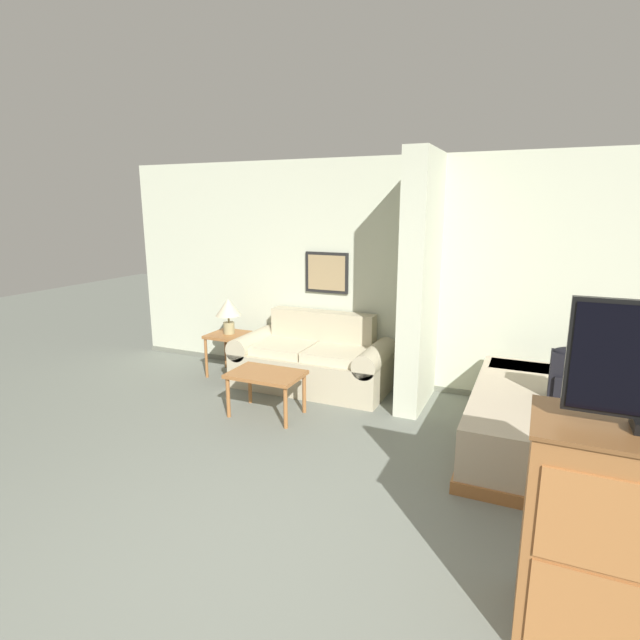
% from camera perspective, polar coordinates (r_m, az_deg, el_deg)
% --- Properties ---
extents(ground_plane, '(20.00, 20.00, 0.00)m').
position_cam_1_polar(ground_plane, '(3.14, -9.86, -28.45)').
color(ground_plane, slate).
extents(wall_back, '(7.48, 0.16, 2.60)m').
position_cam_1_polar(wall_back, '(5.74, 9.85, 5.01)').
color(wall_back, beige).
rests_on(wall_back, ground_plane).
extents(wall_partition_pillar, '(0.24, 0.90, 2.60)m').
position_cam_1_polar(wall_partition_pillar, '(5.19, 11.38, 4.18)').
color(wall_partition_pillar, beige).
rests_on(wall_partition_pillar, ground_plane).
extents(couch, '(1.80, 0.84, 0.84)m').
position_cam_1_polar(couch, '(5.82, -0.82, -4.68)').
color(couch, '#B7AD8E').
rests_on(couch, ground_plane).
extents(coffee_table, '(0.72, 0.49, 0.45)m').
position_cam_1_polar(coffee_table, '(5.03, -6.17, -6.61)').
color(coffee_table, '#996033').
rests_on(coffee_table, ground_plane).
extents(side_table, '(0.48, 0.48, 0.53)m').
position_cam_1_polar(side_table, '(6.27, -10.30, -2.26)').
color(side_table, '#996033').
rests_on(side_table, ground_plane).
extents(table_lamp, '(0.31, 0.31, 0.44)m').
position_cam_1_polar(table_lamp, '(6.18, -10.44, 1.18)').
color(table_lamp, tan).
rests_on(table_lamp, side_table).
extents(bed, '(1.87, 2.02, 0.51)m').
position_cam_1_polar(bed, '(4.80, 28.17, -10.83)').
color(bed, '#996033').
rests_on(bed, ground_plane).
extents(backpack, '(0.33, 0.21, 0.44)m').
position_cam_1_polar(backpack, '(4.60, 26.81, -5.38)').
color(backpack, black).
rests_on(backpack, bed).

